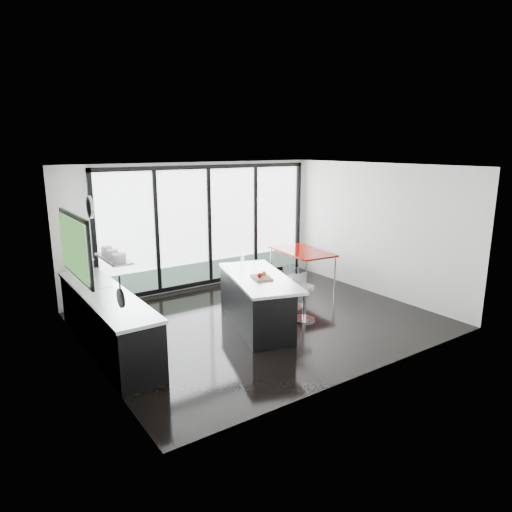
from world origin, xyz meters
TOP-DOWN VIEW (x-y plane):
  - floor at (0.00, 0.00)m, footprint 6.00×5.00m
  - ceiling at (0.00, 0.00)m, footprint 6.00×5.00m
  - wall_back at (0.27, 2.47)m, footprint 6.00×0.09m
  - wall_front at (0.00, -2.50)m, footprint 6.00×0.00m
  - wall_left at (-2.97, 0.27)m, footprint 0.26×5.00m
  - wall_right at (3.00, 0.00)m, footprint 0.00×5.00m
  - counter_cabinets at (-2.67, 0.40)m, footprint 0.69×3.24m
  - island at (-0.21, -0.12)m, footprint 1.54×2.40m
  - bar_stool_near at (0.67, -0.43)m, footprint 0.42×0.42m
  - bar_stool_far at (0.96, 0.26)m, footprint 0.40×0.40m
  - red_table at (2.03, 1.25)m, footprint 1.03×1.62m

SIDE VIEW (x-z plane):
  - floor at x=0.00m, z-range 0.00..0.00m
  - bar_stool_far at x=0.96m, z-range 0.00..0.63m
  - bar_stool_near at x=0.67m, z-range 0.00..0.66m
  - red_table at x=2.03m, z-range 0.00..0.82m
  - island at x=-0.21m, z-range -0.13..1.05m
  - counter_cabinets at x=-2.67m, z-range -0.22..1.14m
  - wall_back at x=0.27m, z-range -0.13..2.67m
  - wall_front at x=0.00m, z-range 0.00..2.80m
  - wall_right at x=3.00m, z-range 0.00..2.80m
  - wall_left at x=-2.97m, z-range 0.16..2.96m
  - ceiling at x=0.00m, z-range 2.80..2.80m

